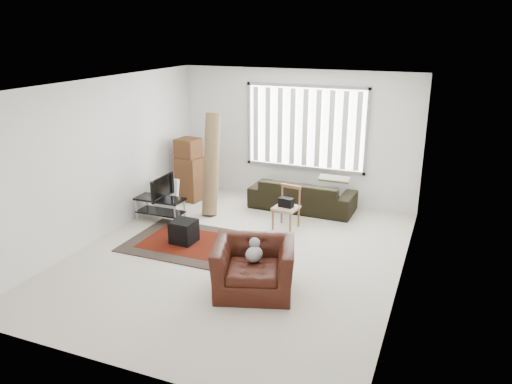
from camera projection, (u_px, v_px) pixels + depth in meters
room at (251, 142)px, 7.87m from camera, size 6.00×6.02×2.71m
persian_rug at (197, 244)px, 8.39m from camera, size 2.32×1.55×0.02m
tv_stand at (160, 204)px, 9.30m from camera, size 0.91×0.41×0.46m
tv at (159, 187)px, 9.20m from camera, size 0.10×0.74×0.43m
subwoofer at (184, 231)px, 8.38m from camera, size 0.40×0.40×0.38m
moving_boxes at (190, 172)px, 10.41m from camera, size 0.59×0.55×1.30m
white_flatpack at (166, 195)px, 9.80m from camera, size 0.54×0.22×0.68m
rolled_rug at (211, 164)px, 9.55m from camera, size 0.36×0.68×1.96m
sofa at (302, 190)px, 9.90m from camera, size 2.08×0.94×0.79m
side_chair at (287, 205)px, 8.96m from camera, size 0.47×0.47×0.77m
armchair at (254, 264)px, 6.81m from camera, size 1.33×1.24×0.81m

